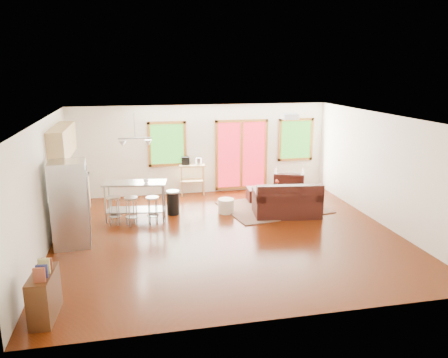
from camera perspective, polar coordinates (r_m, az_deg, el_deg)
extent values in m
cube|color=#341003|center=(9.86, 0.36, -7.25)|extent=(7.50, 7.00, 0.02)
cube|color=white|center=(9.23, 0.39, 8.06)|extent=(7.50, 7.00, 0.02)
cube|color=white|center=(12.83, -2.96, 3.89)|extent=(7.50, 0.02, 2.60)
cube|color=white|center=(9.43, -22.56, -1.01)|extent=(0.02, 7.00, 2.60)
cube|color=white|center=(10.88, 20.12, 1.14)|extent=(0.02, 7.00, 2.60)
cube|color=white|center=(6.23, 7.30, -7.57)|extent=(7.50, 0.02, 2.60)
cube|color=#235918|center=(12.64, -7.44, 4.55)|extent=(0.94, 0.02, 1.14)
cube|color=#935B21|center=(12.55, -7.53, 7.29)|extent=(1.10, 0.05, 0.08)
cube|color=#935B21|center=(12.75, -7.35, 1.84)|extent=(1.10, 0.05, 0.08)
cube|color=#935B21|center=(12.61, -9.75, 4.44)|extent=(0.08, 0.05, 1.30)
cube|color=#935B21|center=(12.68, -5.13, 4.65)|extent=(0.08, 0.05, 1.30)
cube|color=red|center=(13.06, 2.30, 3.19)|extent=(1.44, 0.02, 1.94)
cube|color=#935B21|center=(12.90, 2.34, 7.59)|extent=(1.60, 0.05, 0.08)
cube|color=#935B21|center=(13.29, 2.25, -1.09)|extent=(1.60, 0.05, 0.08)
cube|color=#935B21|center=(12.90, -0.98, 3.05)|extent=(0.08, 0.05, 2.10)
cube|color=#935B21|center=(13.26, 5.49, 3.30)|extent=(0.08, 0.05, 2.10)
cube|color=#935B21|center=(13.06, 2.30, 3.19)|extent=(0.08, 0.05, 1.94)
cube|color=#235918|center=(13.50, 9.35, 5.10)|extent=(0.94, 0.02, 1.14)
cube|color=#935B21|center=(13.42, 9.46, 7.67)|extent=(1.10, 0.05, 0.08)
cube|color=#935B21|center=(13.61, 9.25, 2.56)|extent=(1.10, 0.05, 0.08)
cube|color=#935B21|center=(13.33, 7.30, 5.05)|extent=(0.08, 0.05, 1.30)
cube|color=#935B21|center=(13.69, 11.35, 5.14)|extent=(0.08, 0.05, 1.30)
cube|color=#52603E|center=(11.71, 6.48, -3.70)|extent=(2.89, 2.41, 0.03)
cube|color=black|center=(11.15, 8.14, -3.53)|extent=(1.74, 1.14, 0.46)
cube|color=black|center=(10.69, 8.62, -1.88)|extent=(1.65, 0.43, 0.41)
cube|color=black|center=(10.93, 4.56, -2.06)|extent=(0.34, 0.95, 0.17)
cube|color=black|center=(11.23, 11.73, -1.87)|extent=(0.34, 0.95, 0.17)
cube|color=black|center=(11.04, 6.31, -2.05)|extent=(0.75, 0.68, 0.13)
cube|color=black|center=(11.19, 9.93, -1.95)|extent=(0.75, 0.68, 0.13)
cube|color=#341A0B|center=(11.99, 6.45, -1.39)|extent=(1.08, 0.72, 0.04)
cube|color=#341A0B|center=(11.69, 4.96, -2.82)|extent=(0.07, 0.07, 0.37)
cube|color=#341A0B|center=(12.04, 8.73, -2.43)|extent=(0.07, 0.07, 0.37)
cube|color=#341A0B|center=(12.08, 4.12, -2.23)|extent=(0.07, 0.07, 0.37)
cube|color=#341A0B|center=(12.42, 7.80, -1.86)|extent=(0.07, 0.07, 0.37)
imported|color=black|center=(12.68, 8.47, -0.40)|extent=(1.06, 1.03, 0.86)
cube|color=black|center=(12.23, 4.35, -2.02)|extent=(0.59, 0.59, 0.37)
cylinder|color=silver|center=(11.21, 0.26, -3.52)|extent=(0.48, 0.48, 0.36)
imported|color=silver|center=(11.91, 6.96, -1.04)|extent=(0.19, 0.19, 0.17)
sphere|color=#B4301D|center=(11.90, 7.06, -0.37)|extent=(0.07, 0.07, 0.06)
sphere|color=#B4301D|center=(11.84, 6.89, -0.35)|extent=(0.07, 0.07, 0.06)
sphere|color=#B4301D|center=(11.90, 6.91, -0.19)|extent=(0.07, 0.07, 0.06)
imported|color=maroon|center=(11.98, 8.90, -0.65)|extent=(0.24, 0.08, 0.32)
cube|color=tan|center=(11.22, -19.09, -2.88)|extent=(0.60, 2.20, 0.90)
cube|color=black|center=(11.10, -19.28, -0.56)|extent=(0.64, 2.24, 0.04)
cube|color=tan|center=(10.91, -20.35, 4.64)|extent=(0.36, 2.20, 0.70)
cylinder|color=#B7BABC|center=(10.59, -19.65, -0.67)|extent=(0.12, 0.12, 0.18)
cube|color=black|center=(11.45, -19.09, 0.52)|extent=(0.22, 0.18, 0.20)
cube|color=#B7BABC|center=(9.51, -19.47, -3.11)|extent=(0.76, 0.74, 1.80)
cube|color=gray|center=(9.49, -17.37, -2.98)|extent=(0.06, 0.66, 1.76)
cylinder|color=gray|center=(9.24, -17.35, -2.48)|extent=(0.03, 0.03, 1.20)
cylinder|color=gray|center=(9.66, -17.28, -1.75)|extent=(0.03, 0.03, 1.20)
cube|color=#B7BABC|center=(10.72, -11.59, -0.51)|extent=(1.57, 0.81, 0.04)
cube|color=gray|center=(10.91, -11.41, -3.96)|extent=(1.46, 0.72, 0.03)
cylinder|color=gray|center=(10.75, -15.21, -3.31)|extent=(0.05, 0.05, 0.91)
cylinder|color=gray|center=(10.55, -7.98, -3.27)|extent=(0.05, 0.05, 0.91)
cylinder|color=gray|center=(11.18, -14.75, -2.60)|extent=(0.05, 0.05, 0.91)
cylinder|color=gray|center=(10.99, -7.80, -2.55)|extent=(0.05, 0.05, 0.91)
imported|color=white|center=(10.59, -10.16, -0.16)|extent=(0.13, 0.11, 0.12)
cylinder|color=#B7BABC|center=(10.57, -14.24, -2.32)|extent=(0.38, 0.38, 0.04)
cylinder|color=gray|center=(10.73, -13.56, -3.96)|extent=(0.03, 0.03, 0.65)
cylinder|color=gray|center=(10.77, -14.48, -3.94)|extent=(0.03, 0.03, 0.65)
cylinder|color=gray|center=(10.61, -14.70, -4.24)|extent=(0.03, 0.03, 0.65)
cylinder|color=gray|center=(10.57, -13.78, -4.25)|extent=(0.03, 0.03, 0.65)
cylinder|color=gray|center=(10.70, -14.09, -4.68)|extent=(0.35, 0.35, 0.01)
cylinder|color=#B7BABC|center=(10.42, -12.08, -2.44)|extent=(0.42, 0.42, 0.04)
cylinder|color=gray|center=(10.63, -11.71, -4.03)|extent=(0.03, 0.03, 0.65)
cylinder|color=gray|center=(10.57, -12.60, -4.17)|extent=(0.03, 0.03, 0.65)
cylinder|color=gray|center=(10.42, -12.26, -4.44)|extent=(0.03, 0.03, 0.65)
cylinder|color=gray|center=(10.47, -11.36, -4.29)|extent=(0.03, 0.03, 0.65)
cylinder|color=gray|center=(10.56, -11.95, -4.82)|extent=(0.38, 0.38, 0.01)
cylinder|color=#B7BABC|center=(10.43, -9.35, -2.43)|extent=(0.35, 0.35, 0.04)
cylinder|color=gray|center=(10.62, -8.91, -3.98)|extent=(0.02, 0.02, 0.63)
cylinder|color=gray|center=(10.59, -9.81, -4.07)|extent=(0.02, 0.02, 0.63)
cylinder|color=gray|center=(10.43, -9.65, -4.35)|extent=(0.02, 0.02, 0.63)
cylinder|color=gray|center=(10.46, -8.74, -4.26)|extent=(0.02, 0.02, 0.63)
cylinder|color=gray|center=(10.56, -9.25, -4.73)|extent=(0.32, 0.32, 0.01)
cylinder|color=black|center=(11.15, -6.67, -3.16)|extent=(0.37, 0.37, 0.57)
cylinder|color=#B7BABC|center=(11.07, -6.71, -1.66)|extent=(0.38, 0.38, 0.05)
cube|color=tan|center=(12.72, -4.20, 1.83)|extent=(0.78, 0.54, 0.04)
cube|color=tan|center=(12.82, -4.17, -0.15)|extent=(0.73, 0.50, 0.03)
cube|color=tan|center=(12.62, -5.56, -0.31)|extent=(0.05, 0.05, 0.89)
cube|color=tan|center=(12.65, -2.69, -0.23)|extent=(0.05, 0.05, 0.89)
cube|color=tan|center=(12.99, -5.60, 0.11)|extent=(0.05, 0.05, 0.89)
cube|color=tan|center=(13.02, -2.81, 0.19)|extent=(0.05, 0.05, 0.89)
cube|color=black|center=(12.68, -5.07, 2.41)|extent=(0.25, 0.23, 0.23)
cylinder|color=#B7BABC|center=(12.70, -3.35, 2.37)|extent=(0.18, 0.18, 0.19)
cube|color=#341A0B|center=(7.16, -22.43, -13.92)|extent=(0.36, 0.82, 0.71)
cube|color=maroon|center=(6.72, -22.99, -11.48)|extent=(0.16, 0.06, 0.21)
cube|color=navy|center=(6.84, -22.70, -11.08)|extent=(0.16, 0.06, 0.20)
cube|color=tan|center=(6.95, -22.44, -10.48)|extent=(0.16, 0.06, 0.23)
cube|color=maroon|center=(7.07, -22.16, -10.23)|extent=(0.16, 0.06, 0.18)
cube|color=white|center=(10.26, 8.52, 8.08)|extent=(0.35, 0.35, 0.12)
cylinder|color=gray|center=(10.54, -11.61, 6.86)|extent=(0.02, 0.02, 0.60)
cube|color=gray|center=(10.59, -11.53, 5.25)|extent=(0.80, 0.04, 0.03)
cone|color=#B7BABC|center=(10.61, -13.12, 4.52)|extent=(0.18, 0.18, 0.14)
cone|color=#B7BABC|center=(10.61, -9.87, 4.69)|extent=(0.18, 0.18, 0.14)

